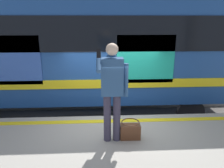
{
  "coord_description": "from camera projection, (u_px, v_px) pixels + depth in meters",
  "views": [
    {
      "loc": [
        0.28,
        4.89,
        3.29
      ],
      "look_at": [
        0.04,
        0.3,
        1.92
      ],
      "focal_mm": 34.99,
      "sensor_mm": 36.0,
      "label": 1
    }
  ],
  "objects": [
    {
      "name": "passenger",
      "position": [
        112.0,
        85.0,
        3.97
      ],
      "size": [
        0.57,
        0.55,
        1.88
      ],
      "color": "#383347",
      "rests_on": "platform"
    },
    {
      "name": "track_rail_far",
      "position": [
        109.0,
        106.0,
        8.34
      ],
      "size": [
        20.59,
        0.08,
        0.16
      ],
      "primitive_type": "cube",
      "color": "slate",
      "rests_on": "ground"
    },
    {
      "name": "train_carriage",
      "position": [
        83.0,
        45.0,
        6.91
      ],
      "size": [
        9.99,
        2.75,
        3.95
      ],
      "color": "#1E478C",
      "rests_on": "ground"
    },
    {
      "name": "track_rail_near",
      "position": [
        110.0,
        124.0,
        6.97
      ],
      "size": [
        20.59,
        0.08,
        0.16
      ],
      "primitive_type": "cube",
      "color": "slate",
      "rests_on": "ground"
    },
    {
      "name": "safety_line",
      "position": [
        114.0,
        121.0,
        5.06
      ],
      "size": [
        15.52,
        0.16,
        0.01
      ],
      "primitive_type": "cube",
      "color": "yellow",
      "rests_on": "platform"
    },
    {
      "name": "ground_plane",
      "position": [
        113.0,
        152.0,
        5.64
      ],
      "size": [
        24.39,
        24.39,
        0.0
      ],
      "primitive_type": "plane",
      "color": "#4C4742"
    },
    {
      "name": "handbag",
      "position": [
        130.0,
        131.0,
        4.28
      ],
      "size": [
        0.39,
        0.36,
        0.37
      ],
      "color": "#59331E",
      "rests_on": "platform"
    }
  ]
}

